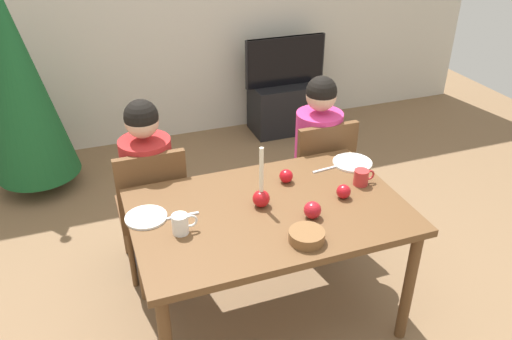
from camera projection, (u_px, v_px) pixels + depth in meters
The scene contains 20 objects.
ground_plane at pixel (268, 315), 3.00m from camera, with size 7.68×7.68×0.00m, color brown.
dining_table at pixel (269, 222), 2.67m from camera, with size 1.40×0.90×0.75m.
chair_left at pixel (152, 204), 3.09m from camera, with size 0.40×0.40×0.90m.
chair_right at pixel (318, 173), 3.42m from camera, with size 0.40×0.40×0.90m.
person_left_child at pixel (150, 194), 3.09m from camera, with size 0.30×0.30×1.17m.
person_right_child at pixel (317, 163), 3.41m from camera, with size 0.30×0.30×1.17m.
tv_stand at pixel (284, 107), 5.07m from camera, with size 0.64×0.40×0.48m, color black.
tv at pixel (285, 61), 4.83m from camera, with size 0.79×0.05×0.46m.
christmas_tree at pixel (20, 85), 3.80m from camera, with size 0.64×0.64×1.71m.
candle_centerpiece at pixel (261, 195), 2.62m from camera, with size 0.09×0.09×0.34m.
plate_left at pixel (146, 217), 2.55m from camera, with size 0.21×0.21×0.01m, color white.
plate_right at pixel (352, 163), 3.04m from camera, with size 0.23×0.23×0.01m, color white.
mug_left at pixel (181, 224), 2.43m from camera, with size 0.12×0.08×0.10m.
mug_right at pixel (362, 177), 2.81m from camera, with size 0.12×0.08×0.09m.
fork_left at pixel (181, 216), 2.56m from camera, with size 0.18×0.01×0.01m, color silver.
fork_right at pixel (326, 169), 2.97m from camera, with size 0.18×0.01×0.01m, color silver.
bowl_walnuts at pixel (307, 236), 2.38m from camera, with size 0.17×0.17×0.05m, color brown.
apple_near_candle at pixel (312, 210), 2.54m from camera, with size 0.09×0.09×0.09m, color red.
apple_by_left_plate at pixel (286, 176), 2.84m from camera, with size 0.08×0.08×0.08m, color red.
apple_by_right_mug at pixel (344, 192), 2.70m from camera, with size 0.08×0.08×0.08m, color #B4141C.
Camera 1 is at (-0.81, -2.02, 2.23)m, focal length 36.04 mm.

